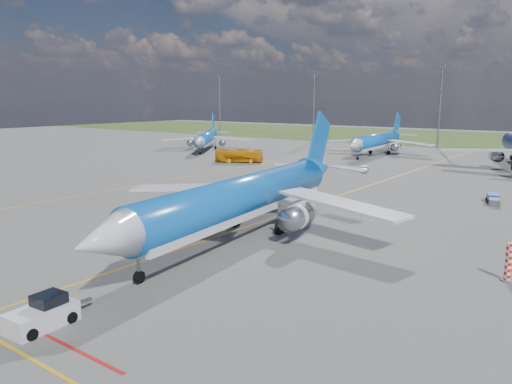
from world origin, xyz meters
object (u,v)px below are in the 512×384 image
Objects in this scene: main_airliner at (243,236)px; baggage_tug_c at (364,169)px; bg_jet_nnw at (376,155)px; service_car_a at (252,184)px; bg_jet_nw at (207,150)px; baggage_tug_w at (493,199)px; pushback_tug at (43,314)px; apron_bus at (239,156)px; service_car_b at (263,193)px; warning_post at (509,262)px.

baggage_tug_c is at bearing 94.03° from main_airliner.
bg_jet_nnw is 10.76× the size of service_car_a.
bg_jet_nw is 44.64m from bg_jet_nnw.
baggage_tug_w is (35.89, -45.35, 0.53)m from bg_jet_nnw.
pushback_tug is 80.04m from apron_bus.
bg_jet_nnw is 6.48× the size of pushback_tug.
service_car_b is at bearing -29.51° from service_car_a.
main_airliner is at bearing 92.72° from pushback_tug.
baggage_tug_w is 1.18× the size of baggage_tug_c.
bg_jet_nw is at bearing 152.47° from service_car_a.
apron_bus is at bearing 145.62° from service_car_a.
baggage_tug_w is (33.09, 9.44, -0.06)m from service_car_a.
bg_jet_nnw is 57.83m from baggage_tug_w.
warning_post is 0.08× the size of bg_jet_nnw.
pushback_tug is at bearing -179.15° from apron_bus.
baggage_tug_w is at bearing -53.40° from service_car_b.
main_airliner is 50.31m from baggage_tug_c.
warning_post is at bearing -64.55° from bg_jet_nnw.
baggage_tug_w is (54.01, -13.72, -0.91)m from apron_bus.
pushback_tug is at bearing -130.03° from warning_post.
bg_jet_nw is at bearing 144.49° from baggage_tug_w.
baggage_tug_c is (-9.18, 49.47, 0.45)m from main_airliner.
baggage_tug_w is (14.26, 55.76, -0.25)m from pushback_tug.
main_airliner is (-23.97, -2.24, -1.50)m from warning_post.
apron_bus is at bearing 116.01° from pushback_tug.
warning_post is 0.29× the size of apron_bus.
baggage_tug_c is (0.74, 32.17, -0.23)m from service_car_b.
main_airliner reaches higher than bg_jet_nnw.
service_car_b is (27.20, -29.02, -0.75)m from apron_bus.
warning_post reaches higher than baggage_tug_c.
service_car_a reaches higher than baggage_tug_w.
baggage_tug_c is (-33.14, 47.23, -1.05)m from warning_post.
service_car_a is 0.79× the size of baggage_tug_c.
service_car_a is at bearing -75.39° from bg_jet_nw.
bg_jet_nw is 58.95m from service_car_a.
pushback_tug is (-21.33, -25.40, -0.72)m from warning_post.
bg_jet_nnw is at bearing -13.23° from bg_jet_nw.
service_car_b is at bearing 113.35° from main_airliner.
bg_jet_nnw is 54.86m from service_car_a.
apron_bus is at bearing 150.92° from baggage_tug_w.
bg_jet_nnw is 80.22m from main_airliner.
service_car_a is at bearing -178.90° from baggage_tug_w.
baggage_tug_w is at bearing -133.17° from apron_bus.
warning_post is 33.18m from pushback_tug.
main_airliner is 10.14× the size of baggage_tug_c.
warning_post is at bearing -107.07° from service_car_b.
pushback_tug is at bearing -155.88° from service_car_b.
pushback_tug is 42.36m from service_car_b.
bg_jet_nnw reaches higher than pushback_tug.
bg_jet_nnw is 0.84× the size of main_airliner.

